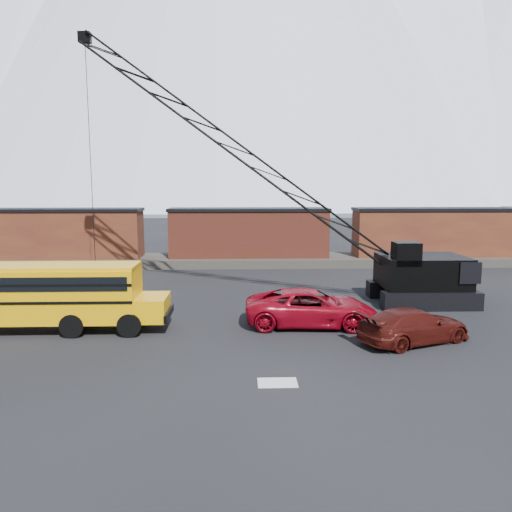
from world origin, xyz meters
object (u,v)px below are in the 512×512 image
Objects in this scene: maroon_suv at (414,326)px; school_bus at (39,294)px; red_pickup at (311,308)px; crawler_crane at (246,156)px.

school_bus is at bearing 59.70° from maroon_suv.
maroon_suv is (4.16, -2.82, -0.13)m from red_pickup.
crawler_crane is (-7.28, 8.58, 7.80)m from maroon_suv.
red_pickup is 10.08m from crawler_crane.
red_pickup reaches higher than maroon_suv.
crawler_crane is at bearing 31.78° from red_pickup.
red_pickup is 5.03m from maroon_suv.
maroon_suv is 0.23× the size of crawler_crane.
school_bus is 0.51× the size of crawler_crane.
crawler_crane reaches higher than school_bus.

